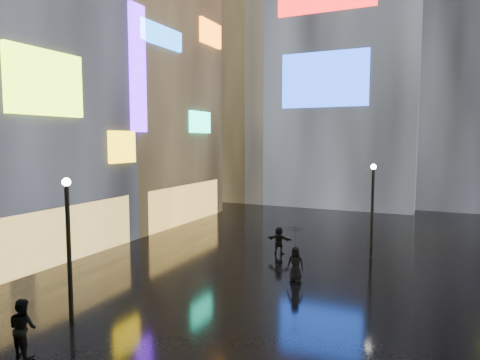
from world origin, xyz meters
The scene contains 11 objects.
ground centered at (0.00, 20.00, 0.00)m, with size 140.00×140.00×0.00m, color black.
building_left_far centered at (-15.98, 26.00, 10.98)m, with size 10.28×12.00×22.00m.
tower_main centered at (-3.00, 43.97, 21.01)m, with size 16.00×14.20×42.00m.
tower_flank_right centered at (9.00, 46.00, 17.00)m, with size 12.00×12.00×34.00m, color black.
tower_flank_left centered at (-14.00, 42.00, 13.00)m, with size 10.00×10.00×26.00m, color black.
lamp_near centered at (-4.89, 8.35, 2.94)m, with size 0.30×0.30×5.20m.
lamp_far centered at (3.57, 21.39, 2.94)m, with size 0.30×0.30×5.20m.
pedestrian_1 centered at (-4.43, 6.05, 0.89)m, with size 0.86×0.67×1.78m, color black.
pedestrian_4 centered at (0.91, 16.16, 0.79)m, with size 0.77×0.50×1.58m, color black.
pedestrian_5 centered at (-1.35, 20.24, 0.78)m, with size 1.44×0.46×1.56m, color black.
umbrella_2 centered at (0.91, 16.16, 2.06)m, with size 1.05×1.07×0.97m, color black.
Camera 1 is at (6.64, -2.41, 6.49)m, focal length 32.00 mm.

